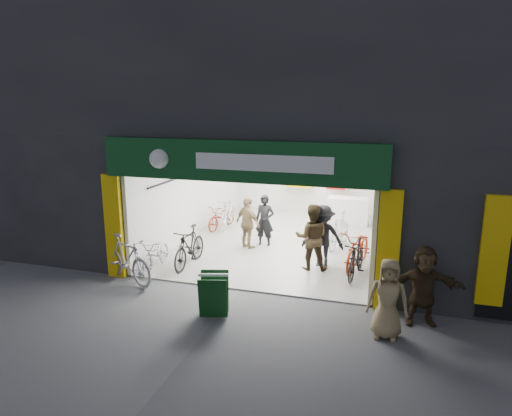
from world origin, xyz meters
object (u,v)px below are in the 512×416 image
at_px(bike_right_front, 356,259).
at_px(parked_bike, 126,259).
at_px(pedestrian_near, 388,299).
at_px(sandwich_board, 214,294).
at_px(bike_left_front, 156,254).

xyz_separation_m(bike_right_front, parked_bike, (-5.30, -1.95, 0.10)).
height_order(bike_right_front, pedestrian_near, pedestrian_near).
bearing_deg(parked_bike, pedestrian_near, -74.29).
xyz_separation_m(parked_bike, sandwich_board, (2.71, -1.08, -0.09)).
xyz_separation_m(parked_bike, pedestrian_near, (6.10, -0.92, 0.18)).
distance_m(bike_left_front, parked_bike, 0.96).
bearing_deg(sandwich_board, pedestrian_near, -13.66).
xyz_separation_m(bike_left_front, parked_bike, (-0.30, -0.90, 0.14)).
height_order(bike_right_front, parked_bike, parked_bike).
distance_m(parked_bike, sandwich_board, 2.92).
bearing_deg(parked_bike, bike_right_front, -45.60).
bearing_deg(bike_right_front, parked_bike, -152.04).
bearing_deg(bike_right_front, pedestrian_near, -66.57).
bearing_deg(parked_bike, sandwich_board, -87.45).
bearing_deg(pedestrian_near, sandwich_board, -176.59).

